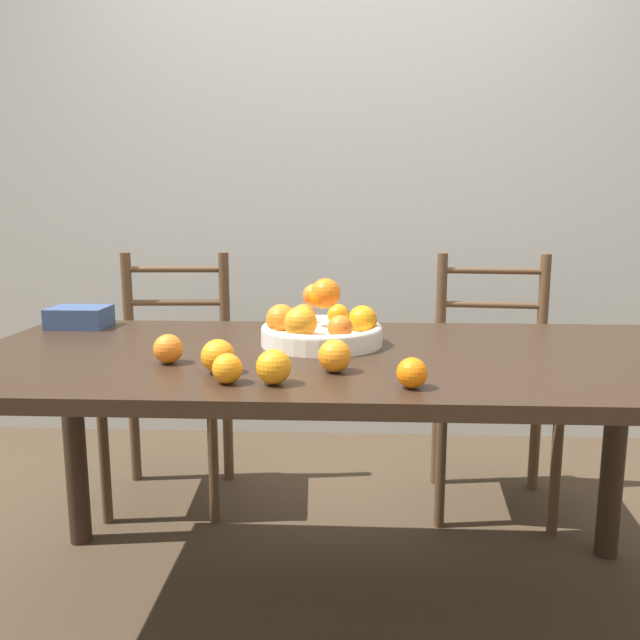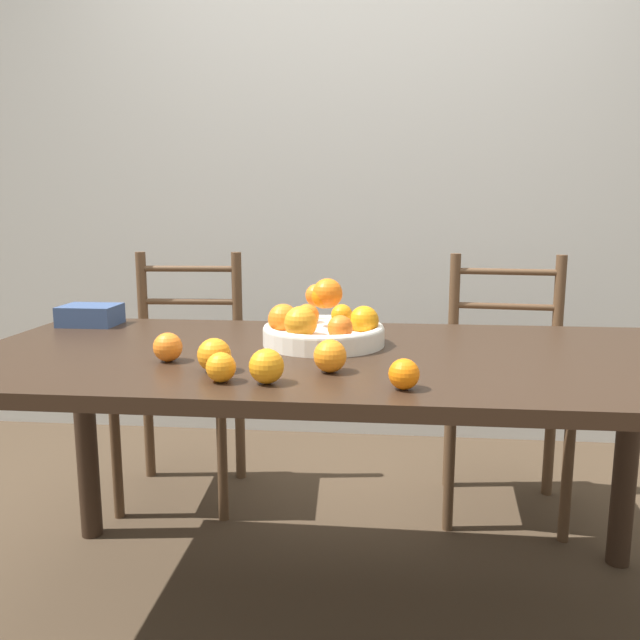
% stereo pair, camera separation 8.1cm
% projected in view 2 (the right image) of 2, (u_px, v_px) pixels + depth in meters
% --- Properties ---
extents(ground_plane, '(12.00, 12.00, 0.00)m').
position_uv_depth(ground_plane, '(336.00, 615.00, 1.70)').
color(ground_plane, '#423323').
extents(wall_back, '(8.00, 0.06, 2.60)m').
position_uv_depth(wall_back, '(361.00, 165.00, 2.90)').
color(wall_back, beige).
rests_on(wall_back, ground_plane).
extents(dining_table, '(1.88, 0.86, 0.74)m').
position_uv_depth(dining_table, '(337.00, 386.00, 1.59)').
color(dining_table, black).
rests_on(dining_table, ground_plane).
extents(fruit_bowl, '(0.32, 0.32, 0.18)m').
position_uv_depth(fruit_bowl, '(323.00, 327.00, 1.65)').
color(fruit_bowl, silver).
rests_on(fruit_bowl, dining_table).
extents(orange_loose_0, '(0.06, 0.06, 0.06)m').
position_uv_depth(orange_loose_0, '(404.00, 374.00, 1.24)').
color(orange_loose_0, orange).
rests_on(orange_loose_0, dining_table).
extents(orange_loose_1, '(0.07, 0.07, 0.07)m').
position_uv_depth(orange_loose_1, '(267.00, 366.00, 1.28)').
color(orange_loose_1, orange).
rests_on(orange_loose_1, dining_table).
extents(orange_loose_2, '(0.08, 0.08, 0.08)m').
position_uv_depth(orange_loose_2, '(214.00, 355.00, 1.38)').
color(orange_loose_2, orange).
rests_on(orange_loose_2, dining_table).
extents(orange_loose_3, '(0.06, 0.06, 0.06)m').
position_uv_depth(orange_loose_3, '(221.00, 367.00, 1.29)').
color(orange_loose_3, orange).
rests_on(orange_loose_3, dining_table).
extents(orange_loose_4, '(0.07, 0.07, 0.07)m').
position_uv_depth(orange_loose_4, '(168.00, 347.00, 1.47)').
color(orange_loose_4, orange).
rests_on(orange_loose_4, dining_table).
extents(orange_loose_5, '(0.07, 0.07, 0.07)m').
position_uv_depth(orange_loose_5, '(331.00, 356.00, 1.37)').
color(orange_loose_5, orange).
rests_on(orange_loose_5, dining_table).
extents(chair_left, '(0.44, 0.42, 0.93)m').
position_uv_depth(chair_left, '(183.00, 377.00, 2.38)').
color(chair_left, '#513823').
rests_on(chair_left, ground_plane).
extents(chair_right, '(0.46, 0.44, 0.93)m').
position_uv_depth(chair_right, '(505.00, 386.00, 2.26)').
color(chair_right, '#513823').
rests_on(chair_right, ground_plane).
extents(book_stack, '(0.17, 0.13, 0.06)m').
position_uv_depth(book_stack, '(90.00, 315.00, 1.95)').
color(book_stack, '#334770').
rests_on(book_stack, dining_table).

